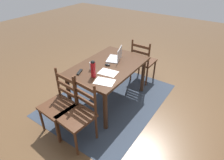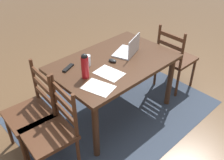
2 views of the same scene
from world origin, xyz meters
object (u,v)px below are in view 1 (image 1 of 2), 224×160
Objects in this scene: dining_table at (108,70)px; laptop at (116,57)px; chair_left_far at (143,61)px; tv_remote at (80,72)px; chair_right_near at (60,105)px; water_bottle at (93,68)px; chair_right_far at (78,115)px; computer_mouse at (108,65)px; drinking_glass at (92,66)px.

laptop is (-0.25, -0.00, 0.16)m from dining_table.
tv_remote is at bearing -15.74° from chair_left_far.
tv_remote is (-0.52, -0.05, 0.30)m from chair_right_near.
laptop is at bearing -176.97° from water_bottle.
laptop is 0.70m from water_bottle.
laptop reaches higher than chair_left_far.
chair_right_far is 5.59× the size of tv_remote.
tv_remote is (0.72, -0.23, -0.05)m from laptop.
tv_remote is at bearing -25.71° from dining_table.
laptop is at bearing 50.81° from tv_remote.
chair_right_near reaches higher than dining_table.
tv_remote is at bearing -83.04° from water_bottle.
laptop is 0.28m from computer_mouse.
dining_table is 1.03m from chair_right_near.
chair_right_far is 0.37m from chair_right_near.
chair_left_far is (-0.99, 0.18, -0.19)m from dining_table.
chair_left_far is 3.44× the size of water_bottle.
chair_right_far is 3.44× the size of water_bottle.
chair_right_far is at bearing 10.81° from dining_table.
drinking_glass is at bearing -38.60° from computer_mouse.
water_bottle is (-0.55, -0.15, 0.43)m from chair_right_far.
laptop is (0.74, -0.19, 0.35)m from chair_left_far.
drinking_glass is (-0.72, 0.05, 0.35)m from chair_right_near.
chair_left_far reaches higher than dining_table.
chair_left_far is (-1.98, 0.37, 0.00)m from chair_right_near.
chair_right_near is 2.53× the size of laptop.
chair_left_far is at bearing 159.70° from computer_mouse.
computer_mouse reaches higher than tv_remote.
computer_mouse is at bearing -169.13° from chair_right_far.
water_bottle is 2.23× the size of drinking_glass.
tv_remote is at bearing -37.37° from computer_mouse.
computer_mouse is (-0.42, -0.03, -0.13)m from water_bottle.
water_bottle is at bearing 3.03° from laptop.
dining_table is at bearing -10.56° from chair_left_far.
chair_right_far is 2.53× the size of laptop.
tv_remote is at bearing -17.35° from laptop.
chair_right_far is at bearing 24.28° from drinking_glass.
computer_mouse is at bearing -10.14° from chair_left_far.
drinking_glass is (-0.17, -0.17, -0.08)m from water_bottle.
drinking_glass is 1.24× the size of computer_mouse.
chair_right_far is 1.98m from chair_left_far.
water_bottle is 0.30m from tv_remote.
water_bottle is (1.43, -0.15, 0.43)m from chair_left_far.
chair_right_near reaches higher than drinking_glass.
dining_table is 1.48× the size of chair_right_far.
chair_right_far is 1.00× the size of chair_right_near.
chair_right_far is 1.30m from laptop.
drinking_glass is 0.73× the size of tv_remote.
chair_right_near is 1.30m from laptop.
chair_right_near is (-0.00, -0.37, 0.00)m from chair_right_far.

